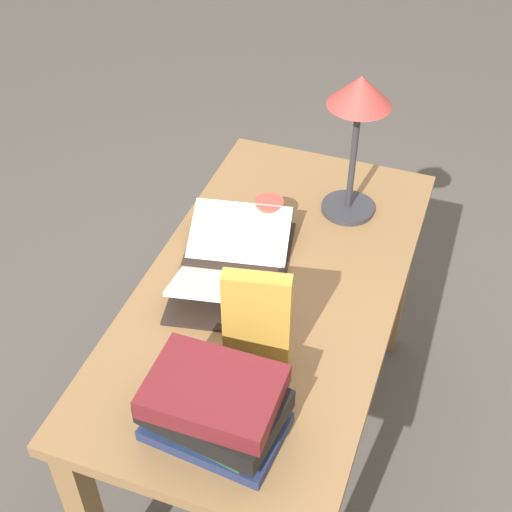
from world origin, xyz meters
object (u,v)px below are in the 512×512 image
Objects in this scene: open_book at (233,264)px; book_stack_tall at (215,407)px; reading_lamp at (358,110)px; book_standing_upright at (257,321)px; coffee_mug at (268,214)px.

open_book is 0.49m from book_stack_tall.
book_standing_upright is at bearing -5.47° from reading_lamp.
coffee_mug is at bearing -175.34° from book_standing_upright.
reading_lamp reaches higher than book_stack_tall.
book_stack_tall is (0.47, 0.14, 0.06)m from open_book.
reading_lamp reaches higher than coffee_mug.
reading_lamp is (-0.61, 0.06, 0.19)m from book_standing_upright.
book_stack_tall is 0.86m from reading_lamp.
open_book is at bearing -6.73° from coffee_mug.
open_book is 0.32m from book_standing_upright.
book_stack_tall is 2.66× the size of coffee_mug.
book_standing_upright reaches higher than book_stack_tall.
reading_lamp is 3.81× the size of coffee_mug.
book_stack_tall is at bearing -15.78° from book_standing_upright.
book_standing_upright is 0.63× the size of reading_lamp.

